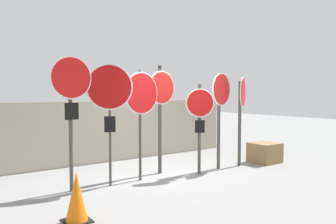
{
  "coord_description": "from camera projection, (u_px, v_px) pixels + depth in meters",
  "views": [
    {
      "loc": [
        -4.42,
        -6.13,
        1.92
      ],
      "look_at": [
        -0.04,
        0.0,
        1.5
      ],
      "focal_mm": 35.0,
      "sensor_mm": 36.0,
      "label": 1
    }
  ],
  "objects": [
    {
      "name": "ground_plane",
      "position": [
        169.0,
        176.0,
        7.65
      ],
      "size": [
        40.0,
        40.0,
        0.0
      ],
      "primitive_type": "plane",
      "color": "gray"
    },
    {
      "name": "fence_back",
      "position": [
        123.0,
        130.0,
        9.47
      ],
      "size": [
        7.35,
        0.12,
        1.71
      ],
      "color": "#A89E89",
      "rests_on": "ground"
    },
    {
      "name": "stop_sign_0",
      "position": [
        71.0,
        94.0,
        6.29
      ],
      "size": [
        0.84,
        0.16,
        2.64
      ],
      "rotation": [
        0.0,
        0.0,
        0.07
      ],
      "color": "#474238",
      "rests_on": "ground"
    },
    {
      "name": "stop_sign_1",
      "position": [
        110.0,
        94.0,
        6.66
      ],
      "size": [
        0.87,
        0.43,
        2.53
      ],
      "rotation": [
        0.0,
        0.0,
        -0.44
      ],
      "color": "#474238",
      "rests_on": "ground"
    },
    {
      "name": "stop_sign_2",
      "position": [
        141.0,
        99.0,
        7.13
      ],
      "size": [
        0.92,
        0.2,
        2.44
      ],
      "rotation": [
        0.0,
        0.0,
        0.18
      ],
      "color": "#474238",
      "rests_on": "ground"
    },
    {
      "name": "stop_sign_3",
      "position": [
        161.0,
        101.0,
        7.78
      ],
      "size": [
        0.79,
        0.19,
        2.59
      ],
      "rotation": [
        0.0,
        0.0,
        0.13
      ],
      "color": "#474238",
      "rests_on": "ground"
    },
    {
      "name": "stop_sign_4",
      "position": [
        200.0,
        113.0,
        7.69
      ],
      "size": [
        0.6,
        0.36,
        2.14
      ],
      "rotation": [
        0.0,
        0.0,
        -0.53
      ],
      "color": "#474238",
      "rests_on": "ground"
    },
    {
      "name": "stop_sign_5",
      "position": [
        221.0,
        102.0,
        8.27
      ],
      "size": [
        0.81,
        0.25,
        2.44
      ],
      "rotation": [
        0.0,
        0.0,
        0.27
      ],
      "color": "#474238",
      "rests_on": "ground"
    },
    {
      "name": "stop_sign_6",
      "position": [
        242.0,
        104.0,
        8.6
      ],
      "size": [
        0.66,
        0.45,
        2.35
      ],
      "rotation": [
        0.0,
        0.0,
        0.58
      ],
      "color": "#474238",
      "rests_on": "ground"
    },
    {
      "name": "traffic_cone_0",
      "position": [
        77.0,
        197.0,
        4.89
      ],
      "size": [
        0.4,
        0.4,
        0.75
      ],
      "color": "black",
      "rests_on": "ground"
    },
    {
      "name": "storage_crate",
      "position": [
        265.0,
        152.0,
        9.15
      ],
      "size": [
        0.73,
        0.71,
        0.55
      ],
      "color": "olive",
      "rests_on": "ground"
    }
  ]
}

